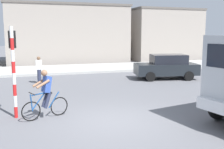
{
  "coord_description": "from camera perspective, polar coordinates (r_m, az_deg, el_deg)",
  "views": [
    {
      "loc": [
        -2.66,
        -8.29,
        2.95
      ],
      "look_at": [
        0.75,
        2.5,
        1.2
      ],
      "focal_mm": 42.56,
      "sensor_mm": 36.0,
      "label": 1
    }
  ],
  "objects": [
    {
      "name": "pedestrian_near_kerb",
      "position": [
        16.21,
        -15.41,
        1.02
      ],
      "size": [
        0.34,
        0.22,
        1.62
      ],
      "color": "#2D334C",
      "rests_on": "ground"
    },
    {
      "name": "sidewalk_far",
      "position": [
        21.89,
        -10.4,
        1.13
      ],
      "size": [
        80.0,
        5.0,
        0.16
      ],
      "primitive_type": "cube",
      "color": "#ADADA8",
      "rests_on": "ground"
    },
    {
      "name": "cyclist",
      "position": [
        9.55,
        -14.11,
        -4.1
      ],
      "size": [
        1.64,
        0.72,
        1.72
      ],
      "color": "black",
      "rests_on": "ground"
    },
    {
      "name": "building_mid_block",
      "position": [
        28.77,
        -9.75,
        8.57
      ],
      "size": [
        11.92,
        7.57,
        5.78
      ],
      "color": "#9E9389",
      "rests_on": "ground"
    },
    {
      "name": "ground_plane",
      "position": [
        9.19,
        0.26,
        -9.94
      ],
      "size": [
        120.0,
        120.0,
        0.0
      ],
      "primitive_type": "plane",
      "color": "slate"
    },
    {
      "name": "traffic_light_pole",
      "position": [
        9.8,
        -20.48,
        3.07
      ],
      "size": [
        0.24,
        0.43,
        3.2
      ],
      "color": "red",
      "rests_on": "ground"
    },
    {
      "name": "building_corner_right",
      "position": [
        31.25,
        10.62,
        8.41
      ],
      "size": [
        7.69,
        5.75,
        5.62
      ],
      "color": "#9E9389",
      "rests_on": "ground"
    },
    {
      "name": "car_white_mid",
      "position": [
        17.7,
        11.64,
        1.7
      ],
      "size": [
        4.26,
        2.45,
        1.6
      ],
      "color": "#1E2328",
      "rests_on": "ground"
    }
  ]
}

